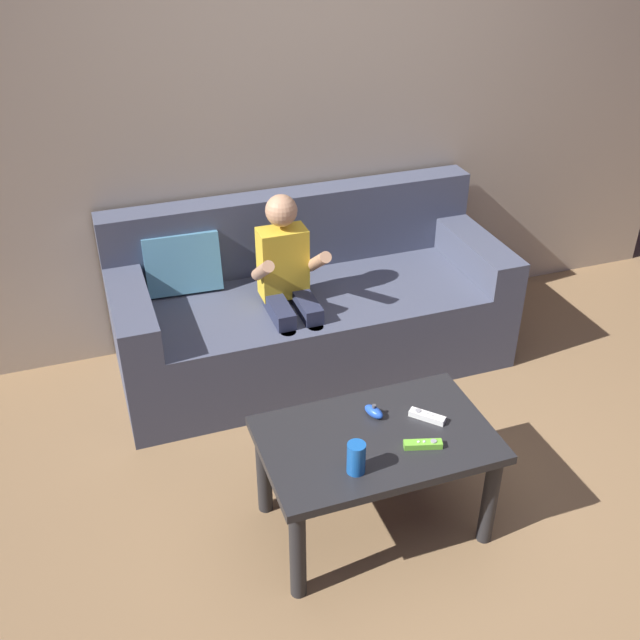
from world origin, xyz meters
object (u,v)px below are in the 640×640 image
object	(u,v)px
game_remote_white_near_edge	(427,416)
soda_can	(356,458)
coffee_table	(376,452)
game_remote_lime_far_corner	(423,444)
couch	(308,309)
person_seated_on_couch	(289,285)
nunchuk_blue	(374,412)

from	to	relation	value
game_remote_white_near_edge	soda_can	world-z (taller)	soda_can
coffee_table	game_remote_lime_far_corner	xyz separation A→B (m)	(0.13, -0.11, 0.09)
soda_can	couch	bearing A→B (deg)	78.51
person_seated_on_couch	game_remote_white_near_edge	world-z (taller)	person_seated_on_couch
nunchuk_blue	game_remote_white_near_edge	bearing A→B (deg)	-24.78
game_remote_lime_far_corner	coffee_table	bearing A→B (deg)	140.53
couch	soda_can	world-z (taller)	couch
couch	coffee_table	xyz separation A→B (m)	(-0.13, -1.21, 0.08)
soda_can	nunchuk_blue	bearing A→B (deg)	55.58
soda_can	person_seated_on_couch	bearing A→B (deg)	84.06
game_remote_white_near_edge	game_remote_lime_far_corner	bearing A→B (deg)	-121.48
person_seated_on_couch	game_remote_lime_far_corner	bearing A→B (deg)	-82.21
game_remote_white_near_edge	soda_can	xyz separation A→B (m)	(-0.36, -0.17, 0.05)
couch	person_seated_on_couch	world-z (taller)	person_seated_on_couch
couch	coffee_table	size ratio (longest dim) A/B	2.27
nunchuk_blue	coffee_table	bearing A→B (deg)	-107.22
coffee_table	soda_can	distance (m)	0.25
nunchuk_blue	game_remote_lime_far_corner	distance (m)	0.25
game_remote_white_near_edge	game_remote_lime_far_corner	xyz separation A→B (m)	(-0.08, -0.14, 0.00)
couch	soda_can	size ratio (longest dim) A/B	16.15
nunchuk_blue	couch	bearing A→B (deg)	84.92
game_remote_white_near_edge	game_remote_lime_far_corner	size ratio (longest dim) A/B	0.88
coffee_table	game_remote_lime_far_corner	size ratio (longest dim) A/B	6.00
nunchuk_blue	person_seated_on_couch	bearing A→B (deg)	93.49
nunchuk_blue	game_remote_lime_far_corner	xyz separation A→B (m)	(0.10, -0.22, -0.01)
game_remote_white_near_edge	nunchuk_blue	size ratio (longest dim) A/B	1.27
coffee_table	couch	bearing A→B (deg)	83.75
coffee_table	nunchuk_blue	bearing A→B (deg)	72.78
person_seated_on_couch	nunchuk_blue	world-z (taller)	person_seated_on_couch
person_seated_on_couch	game_remote_white_near_edge	distance (m)	1.03
nunchuk_blue	soda_can	xyz separation A→B (m)	(-0.18, -0.26, 0.04)
couch	game_remote_white_near_edge	size ratio (longest dim) A/B	15.53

